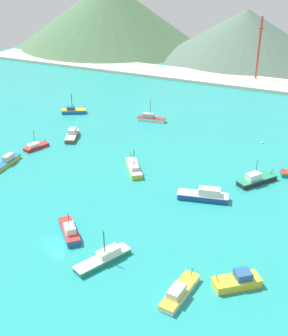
# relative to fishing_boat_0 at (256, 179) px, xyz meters

# --- Properties ---
(ground) EXTENTS (260.00, 280.00, 0.50)m
(ground) POSITION_rel_fishing_boat_0_xyz_m (-28.30, -9.90, -1.22)
(ground) COLOR teal
(fishing_boat_0) EXTENTS (8.34, 10.12, 5.96)m
(fishing_boat_0) POSITION_rel_fishing_boat_0_xyz_m (0.00, 0.00, 0.00)
(fishing_boat_0) COLOR #232328
(fishing_boat_0) RESTS_ON ground
(fishing_boat_2) EXTENTS (9.30, 3.53, 6.98)m
(fishing_boat_2) POSITION_rel_fishing_boat_0_xyz_m (-39.76, 26.95, -0.04)
(fishing_boat_2) COLOR silver
(fishing_boat_2) RESTS_ON ground
(fishing_boat_5) EXTENTS (3.22, 10.78, 2.38)m
(fishing_boat_5) POSITION_rel_fishing_boat_0_xyz_m (-59.65, -17.79, -0.16)
(fishing_boat_5) COLOR gold
(fishing_boat_5) RESTS_ON ground
(fishing_boat_6) EXTENTS (8.19, 8.03, 5.24)m
(fishing_boat_6) POSITION_rel_fishing_boat_0_xyz_m (-27.77, -36.39, -0.02)
(fishing_boat_6) COLOR #1E5BA8
(fishing_boat_6) RESTS_ON ground
(fishing_boat_7) EXTENTS (11.51, 5.41, 2.97)m
(fishing_boat_7) POSITION_rel_fishing_boat_0_xyz_m (-8.51, -12.52, 0.14)
(fishing_boat_7) COLOR #14478C
(fishing_boat_7) RESTS_ON ground
(fishing_boat_8) EXTENTS (5.99, 9.05, 2.58)m
(fishing_boat_8) POSITION_rel_fishing_boat_0_xyz_m (-54.54, 4.32, -0.03)
(fishing_boat_8) COLOR brown
(fishing_boat_8) RESTS_ON ground
(fishing_boat_9) EXTENTS (6.81, 11.00, 6.41)m
(fishing_boat_9) POSITION_rel_fishing_boat_0_xyz_m (-17.66, -40.52, -0.15)
(fishing_boat_9) COLOR #198466
(fishing_boat_9) RESTS_ON ground
(fishing_boat_10) EXTENTS (3.58, 9.99, 2.29)m
(fishing_boat_10) POSITION_rel_fishing_boat_0_xyz_m (-2.61, -42.76, -0.16)
(fishing_boat_10) COLOR silver
(fishing_boat_10) RESTS_ON ground
(fishing_boat_12) EXTENTS (8.31, 6.25, 6.85)m
(fishing_boat_12) POSITION_rel_fishing_boat_0_xyz_m (-66.30, 22.53, -0.09)
(fishing_boat_12) COLOR #1E5BA8
(fishing_boat_12) RESTS_ON ground
(fishing_boat_13) EXTENTS (8.04, 7.45, 3.08)m
(fishing_boat_13) POSITION_rel_fishing_boat_0_xyz_m (5.16, -36.40, 0.02)
(fishing_boat_13) COLOR gold
(fishing_boat_13) RESTS_ON ground
(fishing_boat_14) EXTENTS (8.13, 9.83, 5.86)m
(fishing_boat_14) POSITION_rel_fishing_boat_0_xyz_m (-28.74, -6.85, -0.11)
(fishing_boat_14) COLOR gold
(fishing_boat_14) RESTS_ON ground
(fishing_boat_15) EXTENTS (4.50, 7.56, 5.31)m
(fishing_boat_15) POSITION_rel_fishing_boat_0_xyz_m (-59.39, -6.42, -0.30)
(fishing_boat_15) COLOR red
(fishing_boat_15) RESTS_ON ground
(buoy_1) EXTENTS (0.69, 0.69, 0.69)m
(buoy_1) POSITION_rel_fishing_boat_0_xyz_m (-3.67, 24.40, -0.85)
(buoy_1) COLOR silver
(buoy_1) RESTS_ON ground
(beach_strip) EXTENTS (247.00, 18.63, 1.20)m
(beach_strip) POSITION_rel_fishing_boat_0_xyz_m (-28.30, 83.47, -0.37)
(beach_strip) COLOR beige
(beach_strip) RESTS_ON ground
(hill_west) EXTENTS (102.47, 102.47, 34.85)m
(hill_west) POSITION_rel_fishing_boat_0_xyz_m (-112.21, 127.69, 16.46)
(hill_west) COLOR #476B47
(hill_west) RESTS_ON ground
(hill_central) EXTENTS (83.12, 83.12, 23.61)m
(hill_central) POSITION_rel_fishing_boat_0_xyz_m (-35.31, 128.67, 10.84)
(hill_central) COLOR #4C6656
(hill_central) RESTS_ON ground
(radio_tower) EXTENTS (2.59, 2.07, 25.87)m
(radio_tower) POSITION_rel_fishing_boat_0_xyz_m (-20.20, 88.72, 12.23)
(radio_tower) COLOR #B7332D
(radio_tower) RESTS_ON ground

